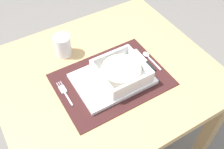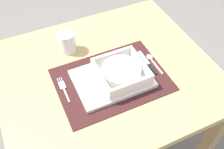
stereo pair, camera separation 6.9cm
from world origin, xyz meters
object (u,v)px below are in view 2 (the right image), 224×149
(porridge_bowl, at_px, (121,72))
(drinking_glass, at_px, (68,43))
(dining_table, at_px, (107,88))
(spoon, at_px, (151,59))
(butter_knife, at_px, (149,64))
(fork, at_px, (63,88))

(porridge_bowl, bearing_deg, drinking_glass, 118.25)
(dining_table, bearing_deg, drinking_glass, 118.54)
(spoon, bearing_deg, butter_knife, -138.44)
(porridge_bowl, xyz_separation_m, butter_knife, (0.14, 0.02, -0.04))
(fork, distance_m, spoon, 0.37)
(dining_table, relative_size, butter_knife, 6.17)
(porridge_bowl, xyz_separation_m, spoon, (0.16, 0.04, -0.03))
(spoon, bearing_deg, drinking_glass, 145.39)
(drinking_glass, bearing_deg, spoon, -34.80)
(spoon, distance_m, butter_knife, 0.03)
(butter_knife, bearing_deg, drinking_glass, 142.14)
(dining_table, distance_m, drinking_glass, 0.25)
(spoon, bearing_deg, porridge_bowl, -165.02)
(fork, xyz_separation_m, drinking_glass, (0.08, 0.19, 0.04))
(dining_table, xyz_separation_m, butter_knife, (0.17, -0.04, 0.11))
(porridge_bowl, height_order, spoon, porridge_bowl)
(porridge_bowl, bearing_deg, dining_table, 117.42)
(dining_table, xyz_separation_m, spoon, (0.19, -0.02, 0.12))
(spoon, bearing_deg, dining_table, 173.69)
(butter_knife, bearing_deg, fork, 176.95)
(drinking_glass, bearing_deg, fork, -114.04)
(fork, xyz_separation_m, butter_knife, (0.35, -0.03, 0.00))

